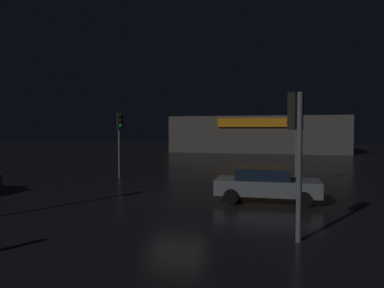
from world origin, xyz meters
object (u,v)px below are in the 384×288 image
object	(u,v)px
traffic_signal_opposite	(297,137)
traffic_signal_cross_right	(120,131)
store_building	(258,134)
traffic_signal_main	(295,124)
car_near	(266,184)

from	to	relation	value
traffic_signal_opposite	traffic_signal_cross_right	world-z (taller)	traffic_signal_cross_right
store_building	traffic_signal_main	bearing A→B (deg)	-81.83
traffic_signal_main	traffic_signal_opposite	xyz separation A→B (m)	(-0.11, -8.99, -0.47)
traffic_signal_main	car_near	distance (m)	4.81
traffic_signal_opposite	traffic_signal_cross_right	xyz separation A→B (m)	(-10.12, 10.03, 0.08)
traffic_signal_opposite	car_near	xyz separation A→B (m)	(-1.07, 5.08, -2.05)
traffic_signal_cross_right	car_near	xyz separation A→B (m)	(9.05, -4.96, -2.13)
store_building	traffic_signal_opposite	distance (m)	38.01
traffic_signal_cross_right	car_near	bearing A→B (deg)	-28.72
store_building	car_near	size ratio (longest dim) A/B	5.12
store_building	traffic_signal_cross_right	size ratio (longest dim) A/B	5.46
traffic_signal_main	car_near	bearing A→B (deg)	-106.82
traffic_signal_main	traffic_signal_cross_right	bearing A→B (deg)	174.19
traffic_signal_opposite	traffic_signal_main	bearing A→B (deg)	89.30
traffic_signal_main	traffic_signal_cross_right	size ratio (longest dim) A/B	1.14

